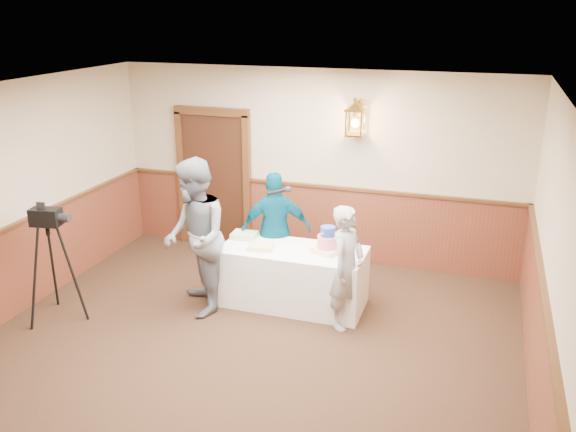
{
  "coord_description": "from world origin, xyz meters",
  "views": [
    {
      "loc": [
        2.32,
        -4.78,
        3.62
      ],
      "look_at": [
        0.17,
        1.7,
        1.25
      ],
      "focal_mm": 38.0,
      "sensor_mm": 36.0,
      "label": 1
    }
  ],
  "objects_px": {
    "baker": "(347,267)",
    "assistant_p": "(276,231)",
    "tiered_cake": "(328,242)",
    "interviewer": "(195,238)",
    "tv_camera_rig": "(53,270)",
    "sheet_cake_yellow": "(261,247)",
    "sheet_cake_green": "(244,235)",
    "display_table": "(293,276)"
  },
  "relations": [
    {
      "from": "assistant_p",
      "to": "display_table",
      "type": "bearing_deg",
      "value": 107.94
    },
    {
      "from": "sheet_cake_yellow",
      "to": "baker",
      "type": "xyz_separation_m",
      "value": [
        1.14,
        -0.2,
        -0.03
      ]
    },
    {
      "from": "sheet_cake_yellow",
      "to": "sheet_cake_green",
      "type": "relative_size",
      "value": 0.94
    },
    {
      "from": "sheet_cake_yellow",
      "to": "interviewer",
      "type": "bearing_deg",
      "value": -149.74
    },
    {
      "from": "tiered_cake",
      "to": "assistant_p",
      "type": "height_order",
      "value": "assistant_p"
    },
    {
      "from": "sheet_cake_yellow",
      "to": "baker",
      "type": "bearing_deg",
      "value": -9.88
    },
    {
      "from": "interviewer",
      "to": "tiered_cake",
      "type": "bearing_deg",
      "value": 77.94
    },
    {
      "from": "sheet_cake_yellow",
      "to": "tv_camera_rig",
      "type": "height_order",
      "value": "tv_camera_rig"
    },
    {
      "from": "assistant_p",
      "to": "tiered_cake",
      "type": "bearing_deg",
      "value": 130.92
    },
    {
      "from": "baker",
      "to": "assistant_p",
      "type": "distance_m",
      "value": 1.37
    },
    {
      "from": "assistant_p",
      "to": "baker",
      "type": "bearing_deg",
      "value": 122.72
    },
    {
      "from": "sheet_cake_green",
      "to": "baker",
      "type": "distance_m",
      "value": 1.56
    },
    {
      "from": "display_table",
      "to": "tiered_cake",
      "type": "relative_size",
      "value": 4.32
    },
    {
      "from": "sheet_cake_green",
      "to": "baker",
      "type": "xyz_separation_m",
      "value": [
        1.48,
        -0.5,
        -0.04
      ]
    },
    {
      "from": "tiered_cake",
      "to": "sheet_cake_yellow",
      "type": "distance_m",
      "value": 0.83
    },
    {
      "from": "interviewer",
      "to": "sheet_cake_green",
      "type": "bearing_deg",
      "value": 120.42
    },
    {
      "from": "interviewer",
      "to": "tv_camera_rig",
      "type": "xyz_separation_m",
      "value": [
        -1.53,
        -0.72,
        -0.34
      ]
    },
    {
      "from": "tiered_cake",
      "to": "sheet_cake_green",
      "type": "xyz_separation_m",
      "value": [
        -1.15,
        0.12,
        -0.09
      ]
    },
    {
      "from": "sheet_cake_yellow",
      "to": "sheet_cake_green",
      "type": "height_order",
      "value": "sheet_cake_green"
    },
    {
      "from": "display_table",
      "to": "assistant_p",
      "type": "relative_size",
      "value": 1.13
    },
    {
      "from": "sheet_cake_green",
      "to": "tv_camera_rig",
      "type": "height_order",
      "value": "tv_camera_rig"
    },
    {
      "from": "baker",
      "to": "assistant_p",
      "type": "relative_size",
      "value": 0.94
    },
    {
      "from": "sheet_cake_green",
      "to": "interviewer",
      "type": "height_order",
      "value": "interviewer"
    },
    {
      "from": "sheet_cake_yellow",
      "to": "interviewer",
      "type": "distance_m",
      "value": 0.82
    },
    {
      "from": "display_table",
      "to": "tiered_cake",
      "type": "bearing_deg",
      "value": 5.51
    },
    {
      "from": "display_table",
      "to": "sheet_cake_green",
      "type": "bearing_deg",
      "value": 167.21
    },
    {
      "from": "interviewer",
      "to": "tv_camera_rig",
      "type": "distance_m",
      "value": 1.72
    },
    {
      "from": "tiered_cake",
      "to": "assistant_p",
      "type": "xyz_separation_m",
      "value": [
        -0.81,
        0.39,
        -0.08
      ]
    },
    {
      "from": "tiered_cake",
      "to": "baker",
      "type": "height_order",
      "value": "baker"
    },
    {
      "from": "display_table",
      "to": "tv_camera_rig",
      "type": "relative_size",
      "value": 1.28
    },
    {
      "from": "sheet_cake_yellow",
      "to": "tv_camera_rig",
      "type": "distance_m",
      "value": 2.49
    },
    {
      "from": "tv_camera_rig",
      "to": "assistant_p",
      "type": "bearing_deg",
      "value": 26.66
    },
    {
      "from": "sheet_cake_yellow",
      "to": "baker",
      "type": "height_order",
      "value": "baker"
    },
    {
      "from": "sheet_cake_yellow",
      "to": "tv_camera_rig",
      "type": "bearing_deg",
      "value": -153.22
    },
    {
      "from": "assistant_p",
      "to": "sheet_cake_yellow",
      "type": "bearing_deg",
      "value": 66.73
    },
    {
      "from": "baker",
      "to": "assistant_p",
      "type": "height_order",
      "value": "assistant_p"
    },
    {
      "from": "tiered_cake",
      "to": "sheet_cake_yellow",
      "type": "height_order",
      "value": "tiered_cake"
    },
    {
      "from": "sheet_cake_green",
      "to": "display_table",
      "type": "bearing_deg",
      "value": -12.79
    },
    {
      "from": "display_table",
      "to": "sheet_cake_yellow",
      "type": "xyz_separation_m",
      "value": [
        -0.38,
        -0.14,
        0.41
      ]
    },
    {
      "from": "tiered_cake",
      "to": "display_table",
      "type": "bearing_deg",
      "value": -174.49
    },
    {
      "from": "display_table",
      "to": "tv_camera_rig",
      "type": "height_order",
      "value": "tv_camera_rig"
    },
    {
      "from": "sheet_cake_yellow",
      "to": "tiered_cake",
      "type": "bearing_deg",
      "value": 12.39
    }
  ]
}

